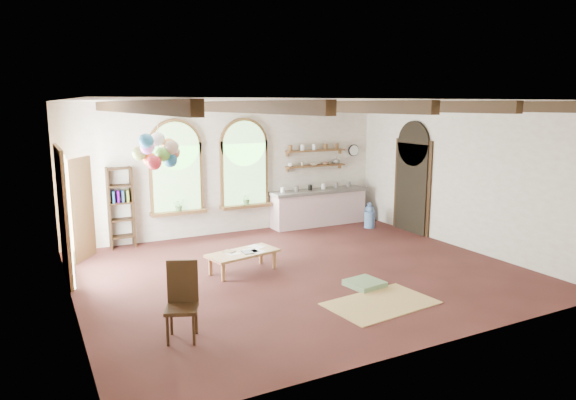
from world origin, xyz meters
TOP-DOWN VIEW (x-y plane):
  - floor at (0.00, 0.00)m, footprint 8.00×8.00m
  - ceiling_beams at (0.00, 0.00)m, footprint 6.20×6.80m
  - window_left at (-1.40, 3.43)m, footprint 1.30×0.28m
  - window_right at (0.30, 3.43)m, footprint 1.30×0.28m
  - left_doorway at (-3.95, 1.80)m, footprint 0.10×1.90m
  - right_doorway at (3.95, 1.50)m, footprint 0.10×1.30m
  - kitchen_counter at (2.30, 3.20)m, footprint 2.68×0.62m
  - wall_shelf_lower at (2.30, 3.38)m, footprint 1.70×0.24m
  - wall_shelf_upper at (2.30, 3.38)m, footprint 1.70×0.24m
  - wall_clock at (3.55, 3.45)m, footprint 0.32×0.04m
  - bookshelf at (-2.70, 3.32)m, footprint 0.53×0.32m
  - coffee_table at (-0.97, 0.51)m, footprint 1.46×0.89m
  - side_chair at (-2.79, -1.77)m, footprint 0.55×0.55m
  - floor_mat at (0.37, -2.00)m, footprint 1.81×1.23m
  - floor_cushion at (0.61, -1.22)m, footprint 0.64×0.64m
  - water_jug_a at (3.75, 2.95)m, footprint 0.27×0.27m
  - water_jug_b at (3.30, 2.30)m, footprint 0.28×0.28m
  - balloon_cluster at (-2.41, 0.81)m, footprint 0.82×0.84m
  - table_book at (-1.27, 0.58)m, footprint 0.26×0.29m
  - tablet at (-0.90, 0.45)m, footprint 0.20×0.27m
  - potted_plant_left at (-1.40, 3.32)m, footprint 0.27×0.23m
  - potted_plant_right at (0.30, 3.32)m, footprint 0.27×0.23m
  - shelf_cup_a at (1.55, 3.38)m, footprint 0.12×0.10m
  - shelf_cup_b at (1.90, 3.38)m, footprint 0.10×0.10m
  - shelf_bowl_a at (2.25, 3.38)m, footprint 0.22×0.22m
  - shelf_bowl_b at (2.60, 3.38)m, footprint 0.20×0.20m
  - shelf_vase at (2.95, 3.38)m, footprint 0.18×0.18m

SIDE VIEW (x-z plane):
  - floor at x=0.00m, z-range 0.00..0.00m
  - floor_mat at x=0.37m, z-range 0.00..0.02m
  - floor_cushion at x=0.61m, z-range 0.00..0.10m
  - water_jug_a at x=3.75m, z-range -0.04..0.48m
  - water_jug_b at x=3.30m, z-range -0.04..0.51m
  - side_chair at x=-2.79m, z-range -0.22..0.84m
  - coffee_table at x=-0.97m, z-range 0.15..0.53m
  - tablet at x=-0.90m, z-range 0.39..0.40m
  - table_book at x=-1.27m, z-range 0.39..0.41m
  - kitchen_counter at x=2.30m, z-range 0.01..0.95m
  - potted_plant_left at x=-1.40m, z-range 0.70..1.00m
  - potted_plant_right at x=0.30m, z-range 0.70..1.00m
  - bookshelf at x=-2.70m, z-range 0.00..1.80m
  - right_doorway at x=3.95m, z-range -0.10..2.30m
  - left_doorway at x=-3.95m, z-range -0.10..2.40m
  - wall_shelf_lower at x=2.30m, z-range 1.53..1.57m
  - shelf_bowl_a at x=2.25m, z-range 1.57..1.62m
  - shelf_bowl_b at x=2.60m, z-range 1.57..1.63m
  - shelf_cup_b at x=1.90m, z-range 1.57..1.66m
  - shelf_cup_a at x=1.55m, z-range 1.57..1.67m
  - window_left at x=-1.40m, z-range 0.53..2.73m
  - window_right at x=0.30m, z-range 0.53..2.73m
  - shelf_vase at x=2.95m, z-range 1.57..1.76m
  - wall_clock at x=3.55m, z-range 1.74..2.06m
  - wall_shelf_upper at x=2.30m, z-range 1.93..1.97m
  - balloon_cluster at x=-2.41m, z-range 1.76..2.91m
  - ceiling_beams at x=0.00m, z-range 3.01..3.19m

